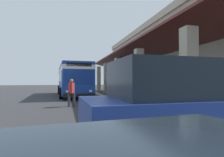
{
  "coord_description": "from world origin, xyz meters",
  "views": [
    {
      "loc": [
        16.69,
        -0.16,
        1.54
      ],
      "look_at": [
        0.24,
        3.85,
        1.76
      ],
      "focal_mm": 30.63,
      "sensor_mm": 36.0,
      "label": 1
    }
  ],
  "objects_px": {
    "parked_suv_blue": "(189,104)",
    "potted_palm": "(131,92)",
    "pedestrian": "(71,91)",
    "transit_bus": "(73,78)"
  },
  "relations": [
    {
      "from": "parked_suv_blue",
      "to": "potted_palm",
      "type": "bearing_deg",
      "value": 167.12
    },
    {
      "from": "parked_suv_blue",
      "to": "pedestrian",
      "type": "bearing_deg",
      "value": -163.57
    },
    {
      "from": "transit_bus",
      "to": "parked_suv_blue",
      "type": "relative_size",
      "value": 2.33
    },
    {
      "from": "transit_bus",
      "to": "parked_suv_blue",
      "type": "xyz_separation_m",
      "value": [
        16.7,
        1.98,
        -0.84
      ]
    },
    {
      "from": "parked_suv_blue",
      "to": "potted_palm",
      "type": "xyz_separation_m",
      "value": [
        -10.85,
        2.48,
        -0.35
      ]
    },
    {
      "from": "pedestrian",
      "to": "potted_palm",
      "type": "bearing_deg",
      "value": 120.91
    },
    {
      "from": "transit_bus",
      "to": "pedestrian",
      "type": "distance_m",
      "value": 8.8
    },
    {
      "from": "transit_bus",
      "to": "pedestrian",
      "type": "relative_size",
      "value": 6.84
    },
    {
      "from": "parked_suv_blue",
      "to": "pedestrian",
      "type": "distance_m",
      "value": 8.3
    },
    {
      "from": "parked_suv_blue",
      "to": "pedestrian",
      "type": "relative_size",
      "value": 2.93
    }
  ]
}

